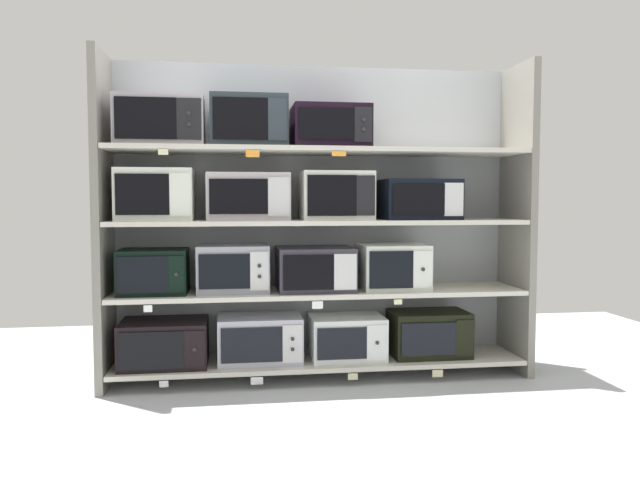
# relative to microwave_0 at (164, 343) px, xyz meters

# --- Properties ---
(ground) EXTENTS (6.72, 6.00, 0.02)m
(ground) POSITION_rel_microwave_0_xyz_m (1.02, -1.00, -0.28)
(ground) COLOR #B2B7BC
(back_panel) EXTENTS (2.92, 0.04, 2.12)m
(back_panel) POSITION_rel_microwave_0_xyz_m (1.02, 0.28, 0.79)
(back_panel) COLOR #9EA3A8
(back_panel) RESTS_ON ground
(upright_left) EXTENTS (0.05, 0.50, 2.12)m
(upright_left) POSITION_rel_microwave_0_xyz_m (-0.37, 0.00, 0.79)
(upright_left) COLOR gray
(upright_left) RESTS_ON ground
(upright_right) EXTENTS (0.05, 0.50, 2.12)m
(upright_right) POSITION_rel_microwave_0_xyz_m (2.41, 0.00, 0.79)
(upright_right) COLOR gray
(upright_right) RESTS_ON ground
(shelf_0) EXTENTS (2.72, 0.50, 0.03)m
(shelf_0) POSITION_rel_microwave_0_xyz_m (1.02, 0.00, -0.16)
(shelf_0) COLOR beige
(shelf_0) RESTS_ON ground
(microwave_0) EXTENTS (0.55, 0.43, 0.29)m
(microwave_0) POSITION_rel_microwave_0_xyz_m (0.00, 0.00, 0.00)
(microwave_0) COLOR black
(microwave_0) RESTS_ON shelf_0
(microwave_1) EXTENTS (0.55, 0.37, 0.30)m
(microwave_1) POSITION_rel_microwave_0_xyz_m (0.62, 0.00, 0.01)
(microwave_1) COLOR #B1B0C3
(microwave_1) RESTS_ON shelf_0
(microwave_2) EXTENTS (0.49, 0.38, 0.29)m
(microwave_2) POSITION_rel_microwave_0_xyz_m (1.20, 0.00, -0.00)
(microwave_2) COLOR silver
(microwave_2) RESTS_ON shelf_0
(microwave_3) EXTENTS (0.53, 0.36, 0.31)m
(microwave_3) POSITION_rel_microwave_0_xyz_m (1.78, 0.00, 0.01)
(microwave_3) COLOR black
(microwave_3) RESTS_ON shelf_0
(price_tag_0) EXTENTS (0.05, 0.00, 0.04)m
(price_tag_0) POSITION_rel_microwave_0_xyz_m (0.02, -0.25, -0.20)
(price_tag_0) COLOR white
(price_tag_1) EXTENTS (0.08, 0.00, 0.05)m
(price_tag_1) POSITION_rel_microwave_0_xyz_m (0.59, -0.25, -0.20)
(price_tag_1) COLOR white
(price_tag_2) EXTENTS (0.06, 0.00, 0.04)m
(price_tag_2) POSITION_rel_microwave_0_xyz_m (1.20, -0.25, -0.20)
(price_tag_2) COLOR beige
(price_tag_3) EXTENTS (0.07, 0.00, 0.05)m
(price_tag_3) POSITION_rel_microwave_0_xyz_m (1.76, -0.25, -0.20)
(price_tag_3) COLOR beige
(shelf_1) EXTENTS (2.72, 0.50, 0.03)m
(shelf_1) POSITION_rel_microwave_0_xyz_m (1.02, 0.00, 0.31)
(shelf_1) COLOR beige
(microwave_4) EXTENTS (0.43, 0.37, 0.28)m
(microwave_4) POSITION_rel_microwave_0_xyz_m (-0.06, 0.00, 0.47)
(microwave_4) COLOR black
(microwave_4) RESTS_ON shelf_1
(microwave_5) EXTENTS (0.46, 0.36, 0.31)m
(microwave_5) POSITION_rel_microwave_0_xyz_m (0.45, 0.00, 0.48)
(microwave_5) COLOR #989BA7
(microwave_5) RESTS_ON shelf_1
(microwave_6) EXTENTS (0.50, 0.43, 0.29)m
(microwave_6) POSITION_rel_microwave_0_xyz_m (0.99, 0.00, 0.47)
(microwave_6) COLOR #332F39
(microwave_6) RESTS_ON shelf_1
(microwave_7) EXTENTS (0.45, 0.40, 0.30)m
(microwave_7) POSITION_rel_microwave_0_xyz_m (1.52, 0.00, 0.48)
(microwave_7) COLOR silver
(microwave_7) RESTS_ON shelf_1
(price_tag_4) EXTENTS (0.05, 0.00, 0.04)m
(price_tag_4) POSITION_rel_microwave_0_xyz_m (-0.07, -0.25, 0.27)
(price_tag_4) COLOR white
(price_tag_5) EXTENTS (0.07, 0.00, 0.05)m
(price_tag_5) POSITION_rel_microwave_0_xyz_m (0.97, -0.25, 0.27)
(price_tag_5) COLOR white
(price_tag_6) EXTENTS (0.05, 0.00, 0.03)m
(price_tag_6) POSITION_rel_microwave_0_xyz_m (1.49, -0.25, 0.27)
(price_tag_6) COLOR beige
(shelf_2) EXTENTS (2.72, 0.50, 0.03)m
(shelf_2) POSITION_rel_microwave_0_xyz_m (1.02, 0.00, 0.78)
(shelf_2) COLOR beige
(microwave_8) EXTENTS (0.48, 0.38, 0.33)m
(microwave_8) POSITION_rel_microwave_0_xyz_m (-0.04, 0.00, 0.96)
(microwave_8) COLOR silver
(microwave_8) RESTS_ON shelf_2
(microwave_9) EXTENTS (0.53, 0.34, 0.31)m
(microwave_9) POSITION_rel_microwave_0_xyz_m (0.55, 0.00, 0.95)
(microwave_9) COLOR #BCB4B9
(microwave_9) RESTS_ON shelf_2
(microwave_10) EXTENTS (0.46, 0.38, 0.32)m
(microwave_10) POSITION_rel_microwave_0_xyz_m (1.13, 0.00, 0.95)
(microwave_10) COLOR white
(microwave_10) RESTS_ON shelf_2
(microwave_11) EXTENTS (0.50, 0.40, 0.27)m
(microwave_11) POSITION_rel_microwave_0_xyz_m (1.70, 0.00, 0.93)
(microwave_11) COLOR black
(microwave_11) RESTS_ON shelf_2
(shelf_3) EXTENTS (2.72, 0.50, 0.03)m
(shelf_3) POSITION_rel_microwave_0_xyz_m (1.02, 0.00, 1.25)
(shelf_3) COLOR beige
(microwave_12) EXTENTS (0.55, 0.37, 0.31)m
(microwave_12) POSITION_rel_microwave_0_xyz_m (-0.00, -0.00, 1.42)
(microwave_12) COLOR #A49CA3
(microwave_12) RESTS_ON shelf_3
(microwave_13) EXTENTS (0.49, 0.35, 0.33)m
(microwave_13) POSITION_rel_microwave_0_xyz_m (0.55, 0.00, 1.43)
(microwave_13) COLOR #273137
(microwave_13) RESTS_ON shelf_3
(microwave_14) EXTENTS (0.50, 0.44, 0.28)m
(microwave_14) POSITION_rel_microwave_0_xyz_m (1.09, 0.00, 1.40)
(microwave_14) COLOR black
(microwave_14) RESTS_ON shelf_3
(price_tag_7) EXTENTS (0.06, 0.00, 0.03)m
(price_tag_7) POSITION_rel_microwave_0_xyz_m (0.04, -0.25, 1.21)
(price_tag_7) COLOR beige
(price_tag_8) EXTENTS (0.08, 0.00, 0.04)m
(price_tag_8) POSITION_rel_microwave_0_xyz_m (0.57, -0.25, 1.21)
(price_tag_8) COLOR orange
(price_tag_9) EXTENTS (0.09, 0.00, 0.03)m
(price_tag_9) POSITION_rel_microwave_0_xyz_m (1.10, -0.25, 1.21)
(price_tag_9) COLOR orange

